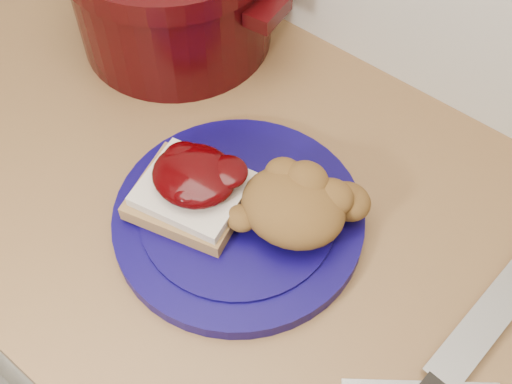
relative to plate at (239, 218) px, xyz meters
The scene contains 4 objects.
base_cabinet 0.48m from the plate, 32.84° to the left, with size 4.00×0.60×0.86m, color beige.
plate is the anchor object (origin of this frame).
sandwich 0.07m from the plate, 156.97° to the right, with size 0.15×0.14×0.06m.
stuffing_mound 0.08m from the plate, 26.75° to the left, with size 0.12×0.10×0.06m, color brown.
Camera 1 is at (0.24, 1.17, 1.54)m, focal length 45.00 mm.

